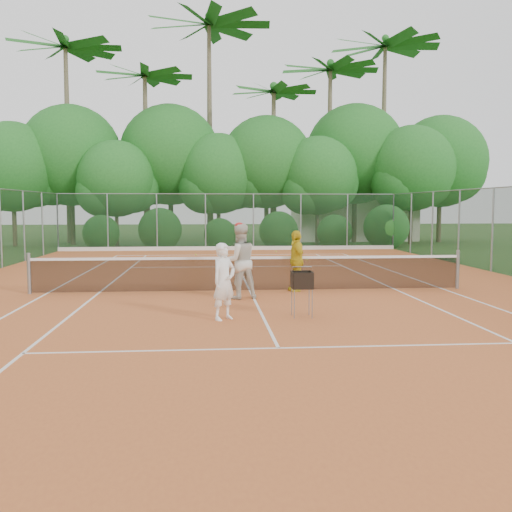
{
  "coord_description": "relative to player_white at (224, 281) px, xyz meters",
  "views": [
    {
      "loc": [
        -1.15,
        -15.59,
        2.36
      ],
      "look_at": [
        0.06,
        -1.2,
        1.1
      ],
      "focal_mm": 40.0,
      "sensor_mm": 36.0,
      "label": 1
    }
  ],
  "objects": [
    {
      "name": "stray_ball_b",
      "position": [
        3.15,
        17.25,
        -0.76
      ],
      "size": [
        0.07,
        0.07,
        0.07
      ],
      "primitive_type": "sphere",
      "color": "#D5ED37",
      "rests_on": "clay_court"
    },
    {
      "name": "player_yellow",
      "position": [
        2.1,
        3.86,
        0.04
      ],
      "size": [
        0.55,
        1.03,
        1.68
      ],
      "primitive_type": "imported",
      "rotation": [
        0.0,
        0.0,
        -1.42
      ],
      "color": "gold",
      "rests_on": "clay_court"
    },
    {
      "name": "club_building",
      "position": [
        9.83,
        27.93,
        0.68
      ],
      "size": [
        8.0,
        5.0,
        3.0
      ],
      "primitive_type": "cube",
      "color": "beige",
      "rests_on": "ground"
    },
    {
      "name": "ground",
      "position": [
        0.83,
        3.93,
        -0.82
      ],
      "size": [
        120.0,
        120.0,
        0.0
      ],
      "primitive_type": "plane",
      "color": "#274819",
      "rests_on": "ground"
    },
    {
      "name": "ball_hopper",
      "position": [
        1.66,
        0.17,
        -0.03
      ],
      "size": [
        0.42,
        0.42,
        0.97
      ],
      "rotation": [
        0.0,
        0.0,
        -0.23
      ],
      "color": "gray",
      "rests_on": "clay_court"
    },
    {
      "name": "player_center_grp",
      "position": [
        0.46,
        2.7,
        0.16
      ],
      "size": [
        1.09,
        0.95,
        1.94
      ],
      "color": "beige",
      "rests_on": "clay_court"
    },
    {
      "name": "tropical_treeline",
      "position": [
        2.26,
        24.15,
        4.3
      ],
      "size": [
        32.1,
        8.49,
        15.03
      ],
      "color": "brown",
      "rests_on": "ground"
    },
    {
      "name": "fence_back",
      "position": [
        0.83,
        18.93,
        0.7
      ],
      "size": [
        18.07,
        0.07,
        3.0
      ],
      "color": "#19381E",
      "rests_on": "clay_court"
    },
    {
      "name": "tennis_net",
      "position": [
        0.83,
        3.93,
        -0.28
      ],
      "size": [
        11.97,
        0.1,
        1.1
      ],
      "color": "gray",
      "rests_on": "clay_court"
    },
    {
      "name": "court_markings",
      "position": [
        0.83,
        3.93,
        -0.79
      ],
      "size": [
        11.03,
        23.83,
        0.01
      ],
      "color": "white",
      "rests_on": "clay_court"
    },
    {
      "name": "stray_ball_a",
      "position": [
        -0.91,
        15.65,
        -0.76
      ],
      "size": [
        0.07,
        0.07,
        0.07
      ],
      "primitive_type": "sphere",
      "color": "#D3E334",
      "rests_on": "clay_court"
    },
    {
      "name": "stray_ball_c",
      "position": [
        3.95,
        12.65,
        -0.76
      ],
      "size": [
        0.07,
        0.07,
        0.07
      ],
      "primitive_type": "sphere",
      "color": "#B7C72E",
      "rests_on": "clay_court"
    },
    {
      "name": "clay_court",
      "position": [
        0.83,
        3.93,
        -0.81
      ],
      "size": [
        18.0,
        36.0,
        0.02
      ],
      "primitive_type": "cube",
      "color": "#C2612C",
      "rests_on": "ground"
    },
    {
      "name": "player_white",
      "position": [
        0.0,
        0.0,
        0.0
      ],
      "size": [
        0.69,
        0.67,
        1.59
      ],
      "primitive_type": "imported",
      "rotation": [
        0.0,
        0.0,
        0.72
      ],
      "color": "white",
      "rests_on": "clay_court"
    }
  ]
}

